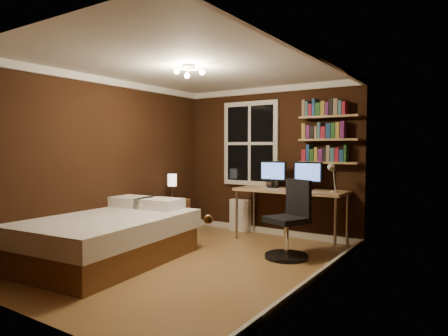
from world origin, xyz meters
The scene contains 24 objects.
floor centered at (0.00, 0.00, 0.00)m, with size 4.20×4.20×0.00m, color brown.
wall_back centered at (0.00, 2.10, 1.25)m, with size 3.20×0.04×2.50m, color black.
wall_left centered at (-1.60, 0.00, 1.25)m, with size 0.04×4.20×2.50m, color black.
wall_right centered at (1.60, 0.00, 1.25)m, with size 0.04×4.20×2.50m, color black.
ceiling centered at (0.00, 0.00, 2.50)m, with size 3.20×4.20×0.02m, color white.
window centered at (-0.35, 2.06, 1.55)m, with size 1.06×0.06×1.46m, color silver.
door centered at (1.59, -1.55, 1.02)m, with size 0.03×0.82×2.05m, color black, non-canonical shape.
door_knob centered at (1.55, -1.85, 1.00)m, with size 0.06×0.06×0.06m, color gold.
ceiling_fixture centered at (0.00, -0.10, 2.40)m, with size 0.44×0.44×0.18m, color beige, non-canonical shape.
bookshelf_lower centered at (1.08, 1.98, 1.25)m, with size 0.92×0.22×0.03m, color tan.
books_row_lower centered at (1.08, 1.98, 1.38)m, with size 0.66×0.16×0.23m, color maroon, non-canonical shape.
bookshelf_middle centered at (1.08, 1.98, 1.60)m, with size 0.92×0.22×0.03m, color tan.
books_row_middle centered at (1.08, 1.98, 1.73)m, with size 0.60×0.16×0.23m, color navy, non-canonical shape.
bookshelf_upper centered at (1.08, 1.98, 1.95)m, with size 0.92×0.22×0.03m, color tan.
books_row_upper centered at (1.08, 1.98, 2.08)m, with size 0.66×0.16×0.23m, color #245524, non-canonical shape.
bed centered at (-1.00, -0.56, 0.32)m, with size 1.78×2.33×0.74m.
nightstand centered at (-1.29, 1.06, 0.30)m, with size 0.48×0.48×0.60m, color brown.
bedside_lamp centered at (-1.29, 1.06, 0.82)m, with size 0.15×0.15×0.43m, color white, non-canonical shape.
radiator centered at (-0.51, 1.99, 0.28)m, with size 0.37×0.13×0.56m, color silver.
desk centered at (0.55, 1.75, 0.77)m, with size 1.74×0.65×0.83m.
monitor_left centered at (0.20, 1.84, 1.04)m, with size 0.46×0.12×0.43m, color black, non-canonical shape.
monitor_right centered at (0.80, 1.84, 1.04)m, with size 0.46×0.12×0.43m, color black, non-canonical shape.
desk_lamp centered at (1.25, 1.66, 1.05)m, with size 0.14×0.32×0.44m, color silver, non-canonical shape.
office_chair centered at (0.92, 0.90, 0.41)m, with size 0.62×0.62×1.05m.
Camera 1 is at (3.10, -4.01, 1.49)m, focal length 32.00 mm.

